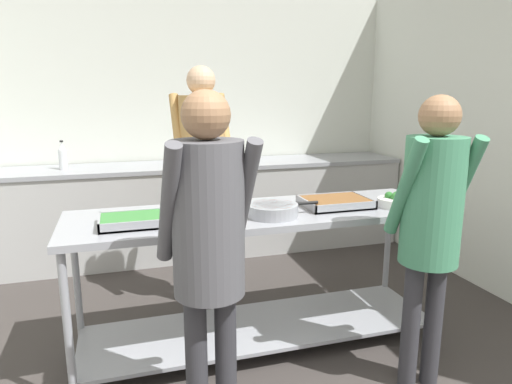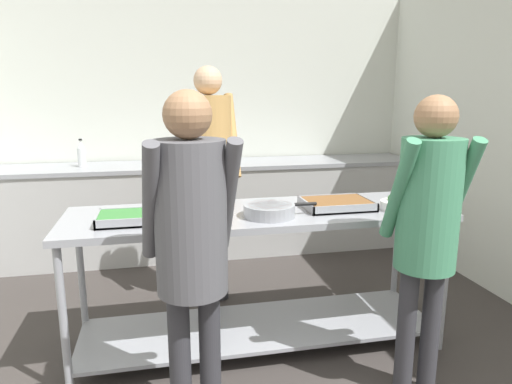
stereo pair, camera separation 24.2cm
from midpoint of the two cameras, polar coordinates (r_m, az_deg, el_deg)
The scene contains 12 objects.
wall_rear at distance 4.92m, azimuth -5.44°, elevation 8.77°, with size 4.53×0.06×2.65m.
back_counter at distance 4.69m, azimuth -4.70°, elevation -1.99°, with size 4.37×0.65×0.93m.
serving_counter at distance 2.92m, azimuth 2.80°, elevation -7.96°, with size 2.36×0.71×0.91m.
serving_tray_vegetables at distance 2.66m, azimuth -12.06°, elevation -3.15°, with size 0.45×0.27×0.05m.
plate_stack at distance 2.73m, azimuth -4.07°, elevation -2.48°, with size 0.24×0.24×0.05m.
sauce_pan at distance 2.71m, azimuth 4.25°, elevation -2.26°, with size 0.45×0.31×0.07m.
serving_tray_roast at distance 2.97m, azimuth 12.37°, elevation -1.51°, with size 0.43×0.32×0.05m.
broccoli_bowl at distance 3.03m, azimuth 19.42°, elevation -1.47°, with size 0.21×0.21×0.10m.
guest_serving_left at distance 2.03m, azimuth -4.72°, elevation -5.05°, with size 0.45×0.36×1.64m.
guest_serving_right at distance 2.52m, azimuth 23.29°, elevation -2.82°, with size 0.42×0.34×1.62m.
cook_behind_counter at distance 3.44m, azimuth -3.83°, elevation 4.12°, with size 0.44×0.36×1.82m.
water_bottle at distance 4.59m, azimuth -19.59°, elevation 4.48°, with size 0.07×0.07×0.27m.
Camera 2 is at (-0.45, -0.95, 1.63)m, focal length 32.00 mm.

